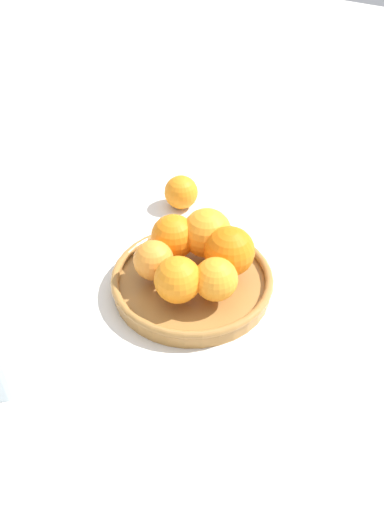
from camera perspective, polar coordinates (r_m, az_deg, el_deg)
name	(u,v)px	position (r m, az deg, el deg)	size (l,w,h in m)	color
ground_plane	(192,288)	(0.83, 0.00, -3.73)	(4.00, 4.00, 0.00)	silver
fruit_bowl	(192,281)	(0.82, 0.00, -2.88)	(0.27, 0.27, 0.03)	#A57238
orange_pile	(197,253)	(0.79, 0.57, 0.40)	(0.19, 0.19, 0.08)	orange
stray_orange	(181,192)	(1.01, -1.25, 7.30)	(0.07, 0.07, 0.07)	orange
drinking_glass	(0,362)	(0.72, -21.04, -11.21)	(0.07, 0.07, 0.09)	silver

